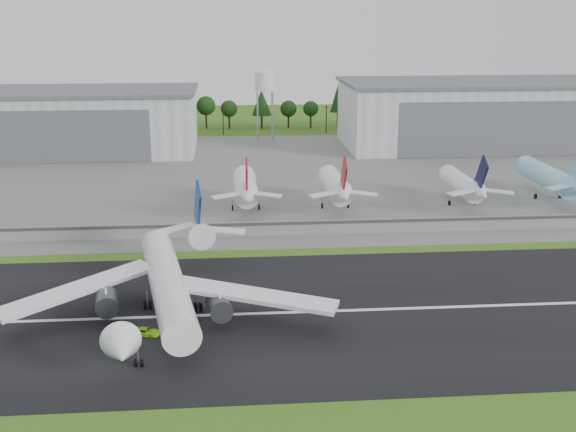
{
  "coord_description": "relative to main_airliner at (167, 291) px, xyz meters",
  "views": [
    {
      "loc": [
        -19.98,
        -105.51,
        50.51
      ],
      "look_at": [
        -7.82,
        40.0,
        9.0
      ],
      "focal_mm": 45.0,
      "sensor_mm": 36.0,
      "label": 1
    }
  ],
  "objects": [
    {
      "name": "blast_fence",
      "position": [
        30.94,
        45.42,
        -3.09
      ],
      "size": [
        240.0,
        0.61,
        3.5
      ],
      "color": "gray",
      "rests_on": "ground"
    },
    {
      "name": "apron",
      "position": [
        30.94,
        110.43,
        -4.84
      ],
      "size": [
        320.0,
        150.0,
        0.1
      ],
      "primitive_type": "cube",
      "color": "slate",
      "rests_on": "ground"
    },
    {
      "name": "hangar_west",
      "position": [
        -49.06,
        155.35,
        6.74
      ],
      "size": [
        97.0,
        44.0,
        23.2
      ],
      "color": "silver",
      "rests_on": "ground"
    },
    {
      "name": "utility_poles",
      "position": [
        30.94,
        190.43,
        -4.89
      ],
      "size": [
        230.0,
        3.0,
        12.0
      ],
      "primitive_type": null,
      "color": "black",
      "rests_on": "ground"
    },
    {
      "name": "runway_centerline",
      "position": [
        30.94,
        0.43,
        -4.78
      ],
      "size": [
        220.0,
        1.0,
        0.02
      ],
      "primitive_type": "cube",
      "color": "white",
      "rests_on": "runway"
    },
    {
      "name": "runway",
      "position": [
        30.94,
        0.43,
        -4.84
      ],
      "size": [
        320.0,
        60.0,
        0.1
      ],
      "primitive_type": "cube",
      "color": "black",
      "rests_on": "ground"
    },
    {
      "name": "ground_vehicle",
      "position": [
        -3.01,
        -6.85,
        -4.15
      ],
      "size": [
        5.07,
        3.37,
        1.29
      ],
      "primitive_type": "imported",
      "rotation": [
        0.0,
        0.0,
        1.28
      ],
      "color": "#A3EF1C",
      "rests_on": "runway"
    },
    {
      "name": "treeline",
      "position": [
        30.94,
        205.43,
        -4.89
      ],
      "size": [
        320.0,
        16.0,
        22.0
      ],
      "primitive_type": null,
      "color": "black",
      "rests_on": "ground"
    },
    {
      "name": "ground",
      "position": [
        30.94,
        -9.57,
        -4.89
      ],
      "size": [
        600.0,
        600.0,
        0.0
      ],
      "primitive_type": "plane",
      "color": "#386417",
      "rests_on": "ground"
    },
    {
      "name": "parked_jet_skyblue",
      "position": [
        99.62,
        72.01,
        1.38
      ],
      "size": [
        7.36,
        37.29,
        16.83
      ],
      "color": "#87CEE9",
      "rests_on": "ground"
    },
    {
      "name": "parked_jet_navy",
      "position": [
        73.49,
        66.96,
        1.08
      ],
      "size": [
        7.36,
        31.29,
        16.47
      ],
      "color": "white",
      "rests_on": "ground"
    },
    {
      "name": "parked_jet_red_b",
      "position": [
        38.92,
        67.0,
        1.34
      ],
      "size": [
        7.36,
        31.29,
        16.74
      ],
      "color": "white",
      "rests_on": "ground"
    },
    {
      "name": "hangar_east",
      "position": [
        105.94,
        155.35,
        7.73
      ],
      "size": [
        102.0,
        47.0,
        25.2
      ],
      "color": "silver",
      "rests_on": "ground"
    },
    {
      "name": "main_airliner",
      "position": [
        0.0,
        0.0,
        0.0
      ],
      "size": [
        56.45,
        59.1,
        18.17
      ],
      "rotation": [
        0.0,
        0.0,
        3.31
      ],
      "color": "white",
      "rests_on": "runway"
    },
    {
      "name": "water_tower",
      "position": [
        25.94,
        175.43,
        19.66
      ],
      "size": [
        8.4,
        8.4,
        29.4
      ],
      "color": "#99999E",
      "rests_on": "ground"
    },
    {
      "name": "parked_jet_red_a",
      "position": [
        15.15,
        67.02,
        1.49
      ],
      "size": [
        7.36,
        31.29,
        16.9
      ],
      "color": "white",
      "rests_on": "ground"
    }
  ]
}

